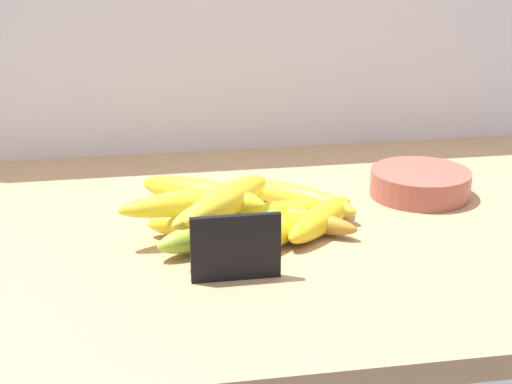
% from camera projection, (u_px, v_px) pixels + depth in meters
% --- Properties ---
extents(counter_top, '(1.10, 0.76, 0.03)m').
position_uv_depth(counter_top, '(291.00, 235.00, 1.15)').
color(counter_top, tan).
rests_on(counter_top, ground).
extents(chalkboard_sign, '(0.11, 0.02, 0.08)m').
position_uv_depth(chalkboard_sign, '(236.00, 250.00, 0.97)').
color(chalkboard_sign, black).
rests_on(chalkboard_sign, counter_top).
extents(fruit_bowl, '(0.16, 0.16, 0.04)m').
position_uv_depth(fruit_bowl, '(420.00, 183.00, 1.25)').
color(fruit_bowl, '#9E4F44').
rests_on(fruit_bowl, counter_top).
extents(banana_0, '(0.20, 0.12, 0.04)m').
position_uv_depth(banana_0, '(225.00, 230.00, 1.07)').
color(banana_0, '#90BC37').
rests_on(banana_0, counter_top).
extents(banana_1, '(0.16, 0.17, 0.04)m').
position_uv_depth(banana_1, '(299.00, 198.00, 1.19)').
color(banana_1, gold).
rests_on(banana_1, counter_top).
extents(banana_2, '(0.20, 0.07, 0.04)m').
position_uv_depth(banana_2, '(240.00, 220.00, 1.11)').
color(banana_2, yellow).
rests_on(banana_2, counter_top).
extents(banana_3, '(0.14, 0.14, 0.04)m').
position_uv_depth(banana_3, '(275.00, 234.00, 1.07)').
color(banana_3, gold).
rests_on(banana_3, counter_top).
extents(banana_4, '(0.14, 0.15, 0.04)m').
position_uv_depth(banana_4, '(321.00, 219.00, 1.11)').
color(banana_4, yellow).
rests_on(banana_4, counter_top).
extents(banana_5, '(0.17, 0.14, 0.03)m').
position_uv_depth(banana_5, '(293.00, 219.00, 1.12)').
color(banana_5, olive).
rests_on(banana_5, counter_top).
extents(banana_6, '(0.21, 0.06, 0.03)m').
position_uv_depth(banana_6, '(262.00, 215.00, 1.14)').
color(banana_6, yellow).
rests_on(banana_6, counter_top).
extents(banana_7, '(0.16, 0.07, 0.04)m').
position_uv_depth(banana_7, '(203.00, 225.00, 1.10)').
color(banana_7, yellow).
rests_on(banana_7, counter_top).
extents(banana_8, '(0.15, 0.15, 0.03)m').
position_uv_depth(banana_8, '(217.00, 205.00, 1.05)').
color(banana_8, gold).
rests_on(banana_8, banana_0).
extents(banana_9, '(0.16, 0.17, 0.04)m').
position_uv_depth(banana_9, '(227.00, 200.00, 1.06)').
color(banana_9, yellow).
rests_on(banana_9, banana_0).
extents(banana_10, '(0.18, 0.16, 0.04)m').
position_uv_depth(banana_10, '(202.00, 194.00, 1.10)').
color(banana_10, yellow).
rests_on(banana_10, banana_7).
extents(banana_11, '(0.21, 0.07, 0.04)m').
position_uv_depth(banana_11, '(192.00, 202.00, 1.08)').
color(banana_11, yellow).
rests_on(banana_11, banana_7).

